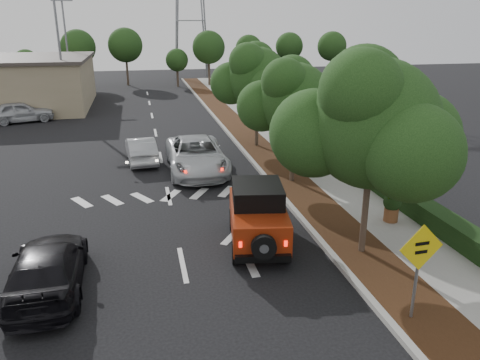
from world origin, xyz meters
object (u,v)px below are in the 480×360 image
object	(u,v)px
silver_suv_ahead	(196,155)
black_suv_oncoming	(47,268)
red_jeep	(257,214)
speed_hump_sign	(419,259)

from	to	relation	value
silver_suv_ahead	black_suv_oncoming	xyz separation A→B (m)	(-5.29, -9.73, -0.14)
red_jeep	speed_hump_sign	distance (m)	5.71
silver_suv_ahead	speed_hump_sign	world-z (taller)	speed_hump_sign
silver_suv_ahead	speed_hump_sign	xyz separation A→B (m)	(3.60, -13.14, 0.90)
silver_suv_ahead	speed_hump_sign	bearing A→B (deg)	-74.37
black_suv_oncoming	red_jeep	bearing A→B (deg)	-167.25
red_jeep	speed_hump_sign	world-z (taller)	speed_hump_sign
red_jeep	black_suv_oncoming	size ratio (longest dim) A/B	0.88
silver_suv_ahead	speed_hump_sign	size ratio (longest dim) A/B	2.36
red_jeep	speed_hump_sign	bearing A→B (deg)	-53.02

